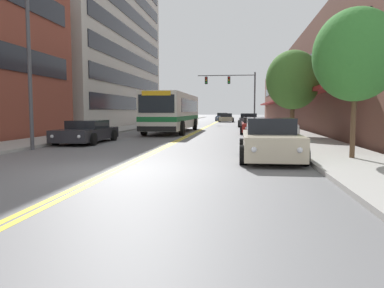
{
  "coord_description": "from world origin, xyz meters",
  "views": [
    {
      "loc": [
        3.37,
        -9.89,
        1.63
      ],
      "look_at": [
        -0.33,
        19.16,
        -0.95
      ],
      "focal_mm": 35.0,
      "sensor_mm": 36.0,
      "label": 1
    }
  ],
  "objects_px": {
    "car_red_parked_right_far": "(254,126)",
    "car_beige_moving_second": "(226,118)",
    "traffic_signal_mast": "(235,87)",
    "street_tree_right_mid": "(293,80)",
    "car_navy_parked_right_mid": "(247,118)",
    "car_slate_blue_moving_lead": "(222,117)",
    "city_bus": "(174,111)",
    "fire_hydrant": "(297,135)",
    "car_champagne_parked_right_foreground": "(270,140)",
    "car_charcoal_parked_left_mid": "(87,132)",
    "car_dark_grey_parked_right_end": "(248,120)",
    "street_lamp_left_near": "(34,44)",
    "street_tree_right_near": "(356,55)"
  },
  "relations": [
    {
      "from": "car_beige_moving_second",
      "to": "fire_hydrant",
      "type": "relative_size",
      "value": 5.38
    },
    {
      "from": "car_navy_parked_right_mid",
      "to": "traffic_signal_mast",
      "type": "height_order",
      "value": "traffic_signal_mast"
    },
    {
      "from": "car_navy_parked_right_mid",
      "to": "street_tree_right_near",
      "type": "relative_size",
      "value": 0.98
    },
    {
      "from": "car_red_parked_right_far",
      "to": "car_slate_blue_moving_lead",
      "type": "bearing_deg",
      "value": 96.34
    },
    {
      "from": "fire_hydrant",
      "to": "street_tree_right_near",
      "type": "bearing_deg",
      "value": -76.94
    },
    {
      "from": "traffic_signal_mast",
      "to": "street_tree_right_mid",
      "type": "distance_m",
      "value": 24.09
    },
    {
      "from": "car_champagne_parked_right_foreground",
      "to": "street_tree_right_mid",
      "type": "xyz_separation_m",
      "value": [
        2.18,
        10.87,
        2.88
      ]
    },
    {
      "from": "car_beige_moving_second",
      "to": "fire_hydrant",
      "type": "distance_m",
      "value": 39.4
    },
    {
      "from": "car_beige_moving_second",
      "to": "traffic_signal_mast",
      "type": "distance_m",
      "value": 9.84
    },
    {
      "from": "car_navy_parked_right_mid",
      "to": "car_dark_grey_parked_right_end",
      "type": "relative_size",
      "value": 1.08
    },
    {
      "from": "city_bus",
      "to": "street_tree_right_mid",
      "type": "xyz_separation_m",
      "value": [
        8.3,
        -4.95,
        1.87
      ]
    },
    {
      "from": "traffic_signal_mast",
      "to": "car_navy_parked_right_mid",
      "type": "bearing_deg",
      "value": 74.86
    },
    {
      "from": "car_beige_moving_second",
      "to": "car_dark_grey_parked_right_end",
      "type": "bearing_deg",
      "value": -80.49
    },
    {
      "from": "car_charcoal_parked_left_mid",
      "to": "traffic_signal_mast",
      "type": "xyz_separation_m",
      "value": [
        7.16,
        29.03,
        4.08
      ]
    },
    {
      "from": "car_slate_blue_moving_lead",
      "to": "fire_hydrant",
      "type": "relative_size",
      "value": 5.28
    },
    {
      "from": "car_dark_grey_parked_right_end",
      "to": "car_slate_blue_moving_lead",
      "type": "relative_size",
      "value": 0.9
    },
    {
      "from": "car_champagne_parked_right_foreground",
      "to": "fire_hydrant",
      "type": "relative_size",
      "value": 5.15
    },
    {
      "from": "car_red_parked_right_far",
      "to": "car_dark_grey_parked_right_end",
      "type": "xyz_separation_m",
      "value": [
        -0.16,
        11.87,
        0.09
      ]
    },
    {
      "from": "city_bus",
      "to": "car_slate_blue_moving_lead",
      "type": "distance_m",
      "value": 34.0
    },
    {
      "from": "fire_hydrant",
      "to": "car_red_parked_right_far",
      "type": "bearing_deg",
      "value": 98.53
    },
    {
      "from": "city_bus",
      "to": "car_beige_moving_second",
      "type": "xyz_separation_m",
      "value": [
        3.12,
        27.68,
        -1.06
      ]
    },
    {
      "from": "traffic_signal_mast",
      "to": "street_tree_right_near",
      "type": "xyz_separation_m",
      "value": [
        4.29,
        -34.83,
        -1.22
      ]
    },
    {
      "from": "car_charcoal_parked_left_mid",
      "to": "car_dark_grey_parked_right_end",
      "type": "xyz_separation_m",
      "value": [
        8.72,
        20.71,
        0.11
      ]
    },
    {
      "from": "traffic_signal_mast",
      "to": "fire_hydrant",
      "type": "height_order",
      "value": "traffic_signal_mast"
    },
    {
      "from": "street_tree_right_near",
      "to": "car_slate_blue_moving_lead",
      "type": "bearing_deg",
      "value": 97.41
    },
    {
      "from": "car_champagne_parked_right_foreground",
      "to": "car_beige_moving_second",
      "type": "bearing_deg",
      "value": 93.95
    },
    {
      "from": "street_lamp_left_near",
      "to": "street_tree_right_near",
      "type": "height_order",
      "value": "street_lamp_left_near"
    },
    {
      "from": "car_navy_parked_right_mid",
      "to": "city_bus",
      "type": "bearing_deg",
      "value": -103.73
    },
    {
      "from": "car_red_parked_right_far",
      "to": "traffic_signal_mast",
      "type": "distance_m",
      "value": 20.66
    },
    {
      "from": "car_slate_blue_moving_lead",
      "to": "street_lamp_left_near",
      "type": "bearing_deg",
      "value": -96.64
    },
    {
      "from": "car_beige_moving_second",
      "to": "car_red_parked_right_far",
      "type": "bearing_deg",
      "value": -84.03
    },
    {
      "from": "car_champagne_parked_right_foreground",
      "to": "car_navy_parked_right_mid",
      "type": "xyz_separation_m",
      "value": [
        -0.01,
        40.84,
        -0.05
      ]
    },
    {
      "from": "car_charcoal_parked_left_mid",
      "to": "car_beige_moving_second",
      "type": "relative_size",
      "value": 0.99
    },
    {
      "from": "street_lamp_left_near",
      "to": "city_bus",
      "type": "bearing_deg",
      "value": 76.5
    },
    {
      "from": "car_champagne_parked_right_foreground",
      "to": "street_lamp_left_near",
      "type": "bearing_deg",
      "value": 168.6
    },
    {
      "from": "car_beige_moving_second",
      "to": "fire_hydrant",
      "type": "xyz_separation_m",
      "value": [
        4.55,
        -39.13,
        -0.01
      ]
    },
    {
      "from": "car_champagne_parked_right_foreground",
      "to": "traffic_signal_mast",
      "type": "xyz_separation_m",
      "value": [
        -1.69,
        34.62,
        3.98
      ]
    },
    {
      "from": "car_red_parked_right_far",
      "to": "street_lamp_left_near",
      "type": "distance_m",
      "value": 16.17
    },
    {
      "from": "car_champagne_parked_right_foreground",
      "to": "car_slate_blue_moving_lead",
      "type": "bearing_deg",
      "value": 94.47
    },
    {
      "from": "city_bus",
      "to": "car_charcoal_parked_left_mid",
      "type": "relative_size",
      "value": 2.46
    },
    {
      "from": "city_bus",
      "to": "car_beige_moving_second",
      "type": "relative_size",
      "value": 2.44
    },
    {
      "from": "car_navy_parked_right_mid",
      "to": "car_slate_blue_moving_lead",
      "type": "relative_size",
      "value": 0.97
    },
    {
      "from": "car_red_parked_right_far",
      "to": "street_tree_right_near",
      "type": "height_order",
      "value": "street_tree_right_near"
    },
    {
      "from": "car_red_parked_right_far",
      "to": "car_beige_moving_second",
      "type": "bearing_deg",
      "value": 95.97
    },
    {
      "from": "street_tree_right_near",
      "to": "car_red_parked_right_far",
      "type": "bearing_deg",
      "value": 99.96
    },
    {
      "from": "street_lamp_left_near",
      "to": "car_navy_parked_right_mid",
      "type": "bearing_deg",
      "value": 76.35
    },
    {
      "from": "car_charcoal_parked_left_mid",
      "to": "car_navy_parked_right_mid",
      "type": "xyz_separation_m",
      "value": [
        8.84,
        35.25,
        0.04
      ]
    },
    {
      "from": "city_bus",
      "to": "car_slate_blue_moving_lead",
      "type": "xyz_separation_m",
      "value": [
        2.23,
        33.91,
        -1.03
      ]
    },
    {
      "from": "car_dark_grey_parked_right_end",
      "to": "street_lamp_left_near",
      "type": "height_order",
      "value": "street_lamp_left_near"
    },
    {
      "from": "car_beige_moving_second",
      "to": "traffic_signal_mast",
      "type": "xyz_separation_m",
      "value": [
        1.31,
        -8.88,
        4.03
      ]
    }
  ]
}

